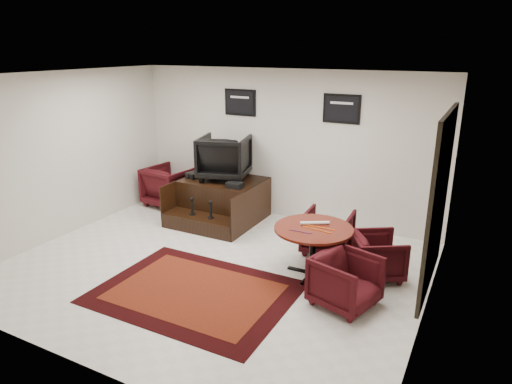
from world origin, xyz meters
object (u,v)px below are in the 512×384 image
shine_chair (224,155)px  table_chair_back (328,230)px  shine_podium (221,201)px  table_chair_corner (346,279)px  meeting_table (313,233)px  armchair_side (170,184)px  table_chair_window (377,254)px

shine_chair → table_chair_back: 2.52m
shine_podium → table_chair_back: shine_podium is taller
table_chair_back → shine_chair: bearing=-18.8°
shine_podium → table_chair_corner: size_ratio=2.05×
shine_podium → meeting_table: 2.70m
armchair_side → meeting_table: armchair_side is taller
table_chair_corner → shine_chair: bearing=72.3°
table_chair_back → table_chair_corner: size_ratio=1.00×
table_chair_corner → table_chair_window: bearing=6.3°
shine_chair → table_chair_back: size_ratio=1.21×
shine_chair → table_chair_corner: bearing=130.7°
armchair_side → meeting_table: 4.01m
meeting_table → table_chair_window: size_ratio=1.58×
table_chair_back → table_chair_window: table_chair_back is taller
shine_podium → shine_chair: shine_chair is taller
table_chair_corner → meeting_table: bearing=65.1°
shine_chair → armchair_side: shine_chair is taller
shine_chair → meeting_table: 2.82m
armchair_side → table_chair_corner: 4.86m
shine_chair → table_chair_corner: shine_chair is taller
shine_podium → meeting_table: size_ratio=1.37×
meeting_table → table_chair_back: 0.88m
table_chair_back → table_chair_corner: bearing=113.4°
shine_chair → table_chair_window: size_ratio=1.28×
table_chair_window → shine_podium: bearing=42.1°
table_chair_window → table_chair_back: bearing=30.8°
meeting_table → table_chair_window: 0.96m
armchair_side → meeting_table: bearing=165.1°
shine_podium → table_chair_corner: shine_podium is taller
table_chair_back → table_chair_window: bearing=148.7°
meeting_table → armchair_side: bearing=158.0°
shine_podium → table_chair_window: 3.32m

